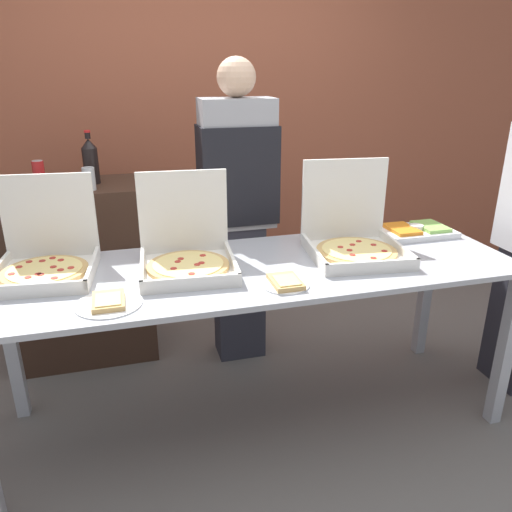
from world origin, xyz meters
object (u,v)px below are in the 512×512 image
Objects in this scene: soda_can_silver at (89,179)px; soda_can_colored at (39,171)px; pizza_box_near_left at (353,238)px; veggie_tray at (416,231)px; paper_plate_front_right at (109,302)px; soda_bottle at (90,161)px; pizza_box_near_right at (187,252)px; person_server_vest at (238,200)px; paper_plate_front_center at (286,283)px; pizza_box_far_left at (46,258)px.

soda_can_colored is at bearing 135.18° from soda_can_silver.
pizza_box_near_left is 1.27× the size of veggie_tray.
soda_bottle is (-0.07, 1.16, 0.34)m from paper_plate_front_right.
pizza_box_near_left is at bearing 2.51° from pizza_box_near_right.
paper_plate_front_center is at bearing 89.62° from person_server_vest.
soda_bottle is (-1.21, 0.89, 0.28)m from pizza_box_near_left.
person_server_vest is at bearing -8.76° from soda_can_silver.
soda_bottle reaches higher than pizza_box_near_left.
soda_can_silver is 0.82m from person_server_vest.
paper_plate_front_center is at bearing -16.81° from pizza_box_far_left.
soda_bottle is 2.40× the size of soda_can_colored.
pizza_box_near_left is 1.06× the size of pizza_box_far_left.
paper_plate_front_center is 1.62× the size of soda_can_colored.
veggie_tray reaches higher than paper_plate_front_center.
veggie_tray is 0.99m from person_server_vest.
veggie_tray is at bearing 26.76° from paper_plate_front_center.
soda_can_silver is at bearing -93.24° from soda_bottle.
person_server_vest is at bearing -20.32° from soda_bottle.
paper_plate_front_right is 1.66m from veggie_tray.
soda_bottle reaches higher than paper_plate_front_right.
soda_can_colored is at bearing 129.91° from paper_plate_front_center.
paper_plate_front_center is (0.37, -0.30, -0.06)m from pizza_box_near_right.
soda_can_colored is at bearing -20.67° from person_server_vest.
person_server_vest is (0.78, -0.29, -0.21)m from soda_bottle.
paper_plate_front_right is 2.06× the size of soda_can_colored.
pizza_box_near_right is 1.54× the size of soda_bottle.
soda_can_colored is (-0.30, 0.12, -0.07)m from soda_bottle.
soda_can_colored reaches higher than paper_plate_front_center.
pizza_box_far_left reaches higher than paper_plate_front_right.
veggie_tray is (1.26, 0.15, -0.05)m from pizza_box_near_right.
soda_can_silver reaches higher than paper_plate_front_right.
person_server_vest is (1.08, -0.41, -0.14)m from soda_can_colored.
paper_plate_front_center is 0.71m from paper_plate_front_right.
paper_plate_front_center is 1.44m from soda_bottle.
pizza_box_near_left is 1.41m from pizza_box_far_left.
paper_plate_front_right is 2.06× the size of soda_can_silver.
soda_bottle is at bearing 119.49° from pizza_box_near_right.
person_server_vest is (-0.89, 0.43, 0.12)m from veggie_tray.
paper_plate_front_right is 1.03m from soda_can_silver.
paper_plate_front_center is 0.52× the size of veggie_tray.
paper_plate_front_center is (-0.43, -0.28, -0.06)m from pizza_box_near_left.
paper_plate_front_right is 0.15× the size of person_server_vest.
paper_plate_front_center is 0.79× the size of paper_plate_front_right.
person_server_vest is at bearing 31.69° from pizza_box_far_left.
person_server_vest is at bearing 154.29° from veggie_tray.
pizza_box_far_left is 3.74× the size of soda_can_colored.
pizza_box_far_left reaches higher than soda_can_silver.
soda_can_colored is (-1.97, 0.83, 0.27)m from veggie_tray.
soda_can_silver is (-0.01, -0.17, -0.07)m from soda_bottle.
pizza_box_far_left is 0.27× the size of person_server_vest.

